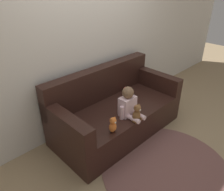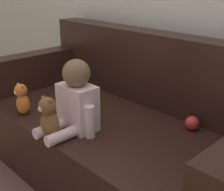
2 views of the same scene
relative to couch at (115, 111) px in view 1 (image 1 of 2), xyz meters
The scene contains 8 objects.
ground_plane 0.34m from the couch, 90.00° to the right, with size 12.00×12.00×0.00m, color #9E8460.
wall_back 1.09m from the couch, 90.00° to the left, with size 8.00×0.05×2.60m.
couch is the anchor object (origin of this frame).
person_baby 0.44m from the couch, 100.96° to the right, with size 0.32×0.34×0.42m.
teddy_bear_brown 0.55m from the couch, 99.82° to the right, with size 0.14×0.11×0.24m.
plush_toy_side 0.68m from the couch, 137.19° to the right, with size 0.10×0.10×0.21m.
toy_ball 0.48m from the couch, 21.71° to the left, with size 0.08×0.08×0.08m.
floor_rug 1.08m from the couch, 96.38° to the right, with size 1.62×1.62×0.01m.
Camera 1 is at (-1.99, -1.90, 2.14)m, focal length 35.00 mm.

